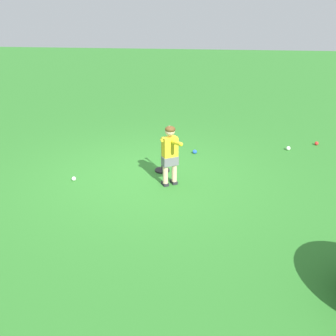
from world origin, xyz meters
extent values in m
plane|color=#2D7528|center=(0.00, 0.00, 0.00)|extent=(40.00, 40.00, 0.00)
cube|color=#232328|center=(-0.44, 0.34, 0.03)|extent=(0.15, 0.17, 0.05)
cylinder|color=#DBB28E|center=(-0.45, 0.36, 0.21)|extent=(0.09, 0.09, 0.34)
cube|color=#232328|center=(-0.59, 0.25, 0.03)|extent=(0.15, 0.17, 0.05)
cylinder|color=#DBB28E|center=(-0.60, 0.27, 0.21)|extent=(0.09, 0.09, 0.34)
cube|color=slate|center=(-0.52, 0.31, 0.46)|extent=(0.31, 0.27, 0.16)
cube|color=yellow|center=(-0.52, 0.31, 0.71)|extent=(0.29, 0.26, 0.34)
sphere|color=#DBB28E|center=(-0.52, 0.31, 1.00)|extent=(0.17, 0.17, 0.17)
ellipsoid|color=#563819|center=(-0.53, 0.32, 1.02)|extent=(0.24, 0.24, 0.11)
sphere|color=yellow|center=(-0.45, 0.19, 0.80)|extent=(0.04, 0.04, 0.04)
cylinder|color=black|center=(-0.50, 0.27, 0.81)|extent=(0.10, 0.13, 0.05)
cylinder|color=yellow|center=(-0.64, 0.46, 0.85)|extent=(0.25, 0.32, 0.11)
sphere|color=yellow|center=(-0.73, 0.60, 0.87)|extent=(0.07, 0.07, 0.07)
cylinder|color=yellow|center=(-0.44, 0.24, 0.81)|extent=(0.13, 0.31, 0.14)
cylinder|color=yellow|center=(-0.50, 0.20, 0.81)|extent=(0.31, 0.14, 0.14)
sphere|color=white|center=(-2.90, -1.65, 0.04)|extent=(0.09, 0.09, 0.09)
sphere|color=blue|center=(-0.89, -1.23, 0.04)|extent=(0.09, 0.09, 0.09)
sphere|color=white|center=(1.22, 0.34, 0.04)|extent=(0.08, 0.08, 0.08)
sphere|color=red|center=(-3.59, -2.04, 0.04)|extent=(0.09, 0.09, 0.09)
cylinder|color=black|center=(-0.32, -0.26, 0.01)|extent=(0.28, 0.28, 0.03)
cylinder|color=black|center=(-0.32, -0.26, 0.31)|extent=(0.03, 0.03, 0.55)
cone|color=black|center=(-0.32, -0.26, 0.60)|extent=(0.07, 0.07, 0.04)
camera|label=1|loc=(-1.15, 6.41, 3.00)|focal=41.30mm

